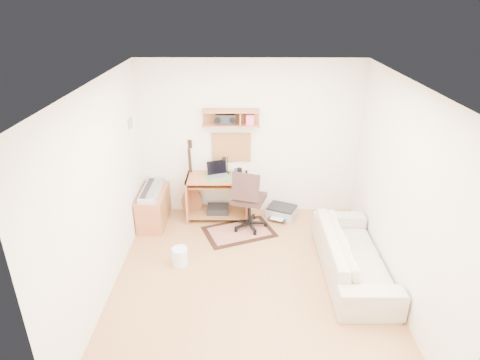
{
  "coord_description": "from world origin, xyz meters",
  "views": [
    {
      "loc": [
        -0.11,
        -4.44,
        3.5
      ],
      "look_at": [
        -0.15,
        1.05,
        1.0
      ],
      "focal_mm": 30.95,
      "sensor_mm": 36.0,
      "label": 1
    }
  ],
  "objects_px": {
    "cabinet": "(153,207)",
    "printer": "(282,212)",
    "task_chair": "(249,199)",
    "sofa": "(354,248)",
    "desk": "(217,197)"
  },
  "relations": [
    {
      "from": "desk",
      "to": "cabinet",
      "type": "distance_m",
      "value": 1.07
    },
    {
      "from": "desk",
      "to": "cabinet",
      "type": "relative_size",
      "value": 1.11
    },
    {
      "from": "printer",
      "to": "sofa",
      "type": "height_order",
      "value": "sofa"
    },
    {
      "from": "desk",
      "to": "task_chair",
      "type": "height_order",
      "value": "task_chair"
    },
    {
      "from": "task_chair",
      "to": "cabinet",
      "type": "bearing_deg",
      "value": -169.07
    },
    {
      "from": "desk",
      "to": "task_chair",
      "type": "relative_size",
      "value": 0.96
    },
    {
      "from": "desk",
      "to": "task_chair",
      "type": "xyz_separation_m",
      "value": [
        0.53,
        -0.33,
        0.15
      ]
    },
    {
      "from": "task_chair",
      "to": "printer",
      "type": "relative_size",
      "value": 2.24
    },
    {
      "from": "task_chair",
      "to": "printer",
      "type": "xyz_separation_m",
      "value": [
        0.56,
        0.37,
        -0.44
      ]
    },
    {
      "from": "task_chair",
      "to": "printer",
      "type": "height_order",
      "value": "task_chair"
    },
    {
      "from": "task_chair",
      "to": "sofa",
      "type": "distance_m",
      "value": 1.83
    },
    {
      "from": "cabinet",
      "to": "printer",
      "type": "bearing_deg",
      "value": 5.63
    },
    {
      "from": "printer",
      "to": "sofa",
      "type": "xyz_separation_m",
      "value": [
        0.82,
        -1.55,
        0.31
      ]
    },
    {
      "from": "desk",
      "to": "printer",
      "type": "bearing_deg",
      "value": 1.87
    },
    {
      "from": "cabinet",
      "to": "printer",
      "type": "height_order",
      "value": "cabinet"
    }
  ]
}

